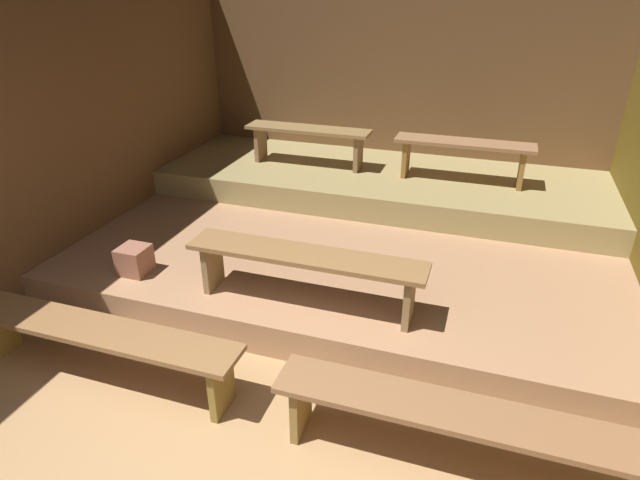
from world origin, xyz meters
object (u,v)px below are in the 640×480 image
bench_lower_center (305,264)px  bench_middle_right (464,150)px  wooden_crate_lower (135,260)px  bench_middle_left (308,136)px  bench_floor_right (456,421)px  bench_floor_left (99,338)px

bench_lower_center → bench_middle_right: (0.92, 2.42, 0.26)m
wooden_crate_lower → bench_middle_left: bearing=73.8°
bench_floor_right → bench_middle_right: size_ratio=1.42×
bench_floor_right → bench_lower_center: size_ratio=1.13×
bench_middle_left → wooden_crate_lower: (-0.71, -2.42, -0.49)m
bench_middle_left → bench_middle_right: (1.75, 0.00, 0.00)m
bench_floor_right → bench_middle_left: bench_middle_left is taller
bench_floor_left → bench_floor_right: (2.37, 0.00, 0.00)m
bench_floor_left → bench_middle_right: 3.99m
bench_lower_center → wooden_crate_lower: bearing=-179.8°
bench_floor_left → wooden_crate_lower: (-0.40, 0.96, 0.04)m
bench_middle_right → bench_middle_left: bearing=180.0°
bench_lower_center → wooden_crate_lower: (-1.54, -0.00, -0.23)m
bench_floor_right → wooden_crate_lower: bearing=160.9°
bench_lower_center → wooden_crate_lower: size_ratio=7.65×
bench_middle_left → bench_floor_left: bearing=-95.2°
bench_lower_center → bench_middle_left: (-0.84, 2.42, 0.26)m
bench_lower_center → bench_floor_right: bearing=-38.1°
bench_lower_center → bench_middle_right: bearing=69.2°
bench_floor_right → bench_middle_right: 3.43m
bench_floor_right → wooden_crate_lower: 2.93m
bench_lower_center → bench_floor_left: bearing=-139.9°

